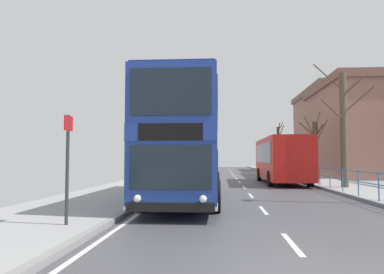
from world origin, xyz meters
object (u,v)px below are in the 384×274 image
bare_tree_far_02 (344,127)px  background_building_01 (357,130)px  bare_tree_far_00 (279,148)px  background_bus_far_lane (281,159)px  double_decker_bus_main (187,144)px  bus_stop_sign_near (68,157)px  bare_tree_far_01 (315,148)px

bare_tree_far_02 → background_building_01: 32.84m
bare_tree_far_00 → bare_tree_far_02: 21.08m
bare_tree_far_00 → background_bus_far_lane: bearing=-98.6°
bare_tree_far_02 → bare_tree_far_00: bearing=90.5°
bare_tree_far_02 → double_decker_bus_main: bearing=-143.8°
bus_stop_sign_near → bare_tree_far_00: bearing=72.7°
bus_stop_sign_near → background_building_01: (22.46, 42.71, 3.80)m
double_decker_bus_main → bare_tree_far_01: bearing=59.6°
background_bus_far_lane → bare_tree_far_01: bearing=51.4°
background_bus_far_lane → bare_tree_far_00: 16.21m
bare_tree_far_01 → double_decker_bus_main: bearing=-120.4°
bare_tree_far_00 → background_building_01: 15.58m
bare_tree_far_00 → bare_tree_far_02: (0.18, -21.08, 0.53)m
double_decker_bus_main → bare_tree_far_00: bare_tree_far_00 is taller
double_decker_bus_main → bare_tree_far_01: bare_tree_far_01 is taller
bare_tree_far_02 → bus_stop_sign_near: bearing=-130.8°
bus_stop_sign_near → double_decker_bus_main: bearing=69.2°
bus_stop_sign_near → bare_tree_far_00: (10.35, 33.27, 1.18)m
double_decker_bus_main → bare_tree_far_00: 28.25m
background_building_01 → bare_tree_far_02: bearing=-111.3°
bare_tree_far_02 → background_bus_far_lane: bearing=116.9°
bus_stop_sign_near → bare_tree_far_02: size_ratio=0.38×
double_decker_bus_main → bare_tree_far_02: (8.19, 6.00, 1.17)m
double_decker_bus_main → bus_stop_sign_near: double_decker_bus_main is taller
bare_tree_far_00 → bare_tree_far_02: bare_tree_far_02 is taller
bus_stop_sign_near → background_building_01: background_building_01 is taller
background_bus_far_lane → double_decker_bus_main: bearing=-116.8°
bare_tree_far_02 → background_building_01: background_building_01 is taller
double_decker_bus_main → bare_tree_far_01: (9.06, 15.42, 0.28)m
background_bus_far_lane → bare_tree_far_01: (3.46, 4.32, 0.90)m
bus_stop_sign_near → bare_tree_far_00: size_ratio=0.46×
double_decker_bus_main → bus_stop_sign_near: size_ratio=4.04×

